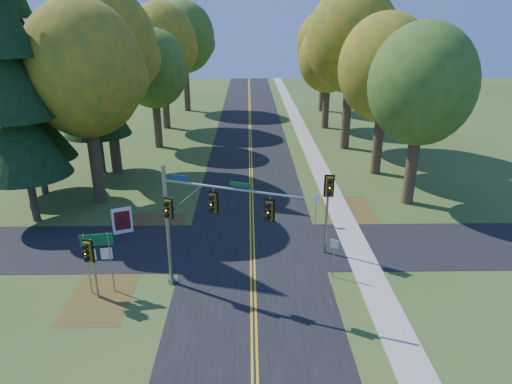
{
  "coord_description": "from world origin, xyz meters",
  "views": [
    {
      "loc": [
        -0.19,
        -22.25,
        12.92
      ],
      "look_at": [
        0.23,
        2.79,
        3.2
      ],
      "focal_mm": 32.0,
      "sensor_mm": 36.0,
      "label": 1
    }
  ],
  "objects_px": {
    "east_signal_pole": "(328,195)",
    "route_sign_cluster": "(98,251)",
    "traffic_mast": "(198,215)",
    "info_kiosk": "(122,221)"
  },
  "relations": [
    {
      "from": "east_signal_pole",
      "to": "route_sign_cluster",
      "type": "xyz_separation_m",
      "value": [
        -11.69,
        -3.63,
        -1.4
      ]
    },
    {
      "from": "east_signal_pole",
      "to": "route_sign_cluster",
      "type": "height_order",
      "value": "east_signal_pole"
    },
    {
      "from": "route_sign_cluster",
      "to": "info_kiosk",
      "type": "height_order",
      "value": "route_sign_cluster"
    },
    {
      "from": "traffic_mast",
      "to": "route_sign_cluster",
      "type": "xyz_separation_m",
      "value": [
        -4.9,
        -0.13,
        -1.78
      ]
    },
    {
      "from": "route_sign_cluster",
      "to": "traffic_mast",
      "type": "bearing_deg",
      "value": -6.98
    },
    {
      "from": "traffic_mast",
      "to": "route_sign_cluster",
      "type": "height_order",
      "value": "traffic_mast"
    },
    {
      "from": "traffic_mast",
      "to": "info_kiosk",
      "type": "bearing_deg",
      "value": 151.34
    },
    {
      "from": "route_sign_cluster",
      "to": "info_kiosk",
      "type": "xyz_separation_m",
      "value": [
        -0.68,
        6.61,
        -1.46
      ]
    },
    {
      "from": "traffic_mast",
      "to": "east_signal_pole",
      "type": "relative_size",
      "value": 1.35
    },
    {
      "from": "info_kiosk",
      "to": "route_sign_cluster",
      "type": "bearing_deg",
      "value": -107.1
    }
  ]
}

